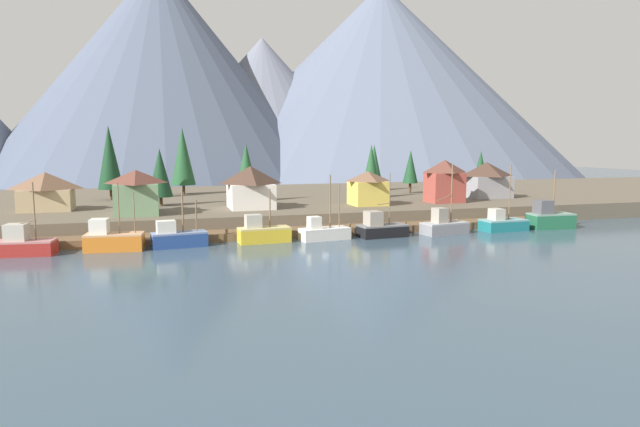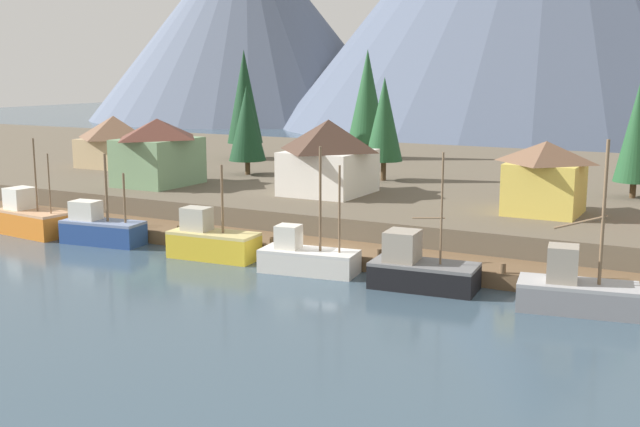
# 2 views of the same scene
# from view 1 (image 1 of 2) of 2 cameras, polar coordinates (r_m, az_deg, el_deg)

# --- Properties ---
(ground_plane) EXTENTS (400.00, 400.00, 1.00)m
(ground_plane) POSITION_cam_1_polar(r_m,az_deg,el_deg) (89.59, -3.58, -0.75)
(ground_plane) COLOR #384C5B
(dock) EXTENTS (80.00, 4.00, 1.60)m
(dock) POSITION_cam_1_polar(r_m,az_deg,el_deg) (72.18, -0.39, -1.86)
(dock) COLOR brown
(dock) RESTS_ON ground_plane
(shoreline_bank) EXTENTS (400.00, 56.00, 2.50)m
(shoreline_bank) POSITION_cam_1_polar(r_m,az_deg,el_deg) (101.03, -5.10, 1.14)
(shoreline_bank) COLOR brown
(shoreline_bank) RESTS_ON ground_plane
(mountain_central_peak) EXTENTS (122.14, 122.14, 75.57)m
(mountain_central_peak) POSITION_cam_1_polar(r_m,az_deg,el_deg) (209.78, -16.30, 14.00)
(mountain_central_peak) COLOR #4C566B
(mountain_central_peak) RESTS_ON ground_plane
(mountain_east_peak) EXTENTS (95.78, 95.78, 52.74)m
(mountain_east_peak) POSITION_cam_1_polar(r_m,az_deg,el_deg) (217.35, -6.00, 10.98)
(mountain_east_peak) COLOR slate
(mountain_east_peak) RESTS_ON ground_plane
(mountain_far_ridge) EXTENTS (156.70, 156.70, 76.15)m
(mountain_far_ridge) POSITION_cam_1_polar(r_m,az_deg,el_deg) (231.42, 6.35, 13.65)
(mountain_far_ridge) COLOR slate
(mountain_far_ridge) RESTS_ON ground_plane
(fishing_boat_red) EXTENTS (6.55, 3.50, 7.89)m
(fishing_boat_red) POSITION_cam_1_polar(r_m,az_deg,el_deg) (67.08, -28.66, -2.84)
(fishing_boat_red) COLOR maroon
(fishing_boat_red) RESTS_ON ground_plane
(fishing_boat_orange) EXTENTS (6.52, 3.44, 7.65)m
(fishing_boat_orange) POSITION_cam_1_polar(r_m,az_deg,el_deg) (65.75, -20.89, -2.54)
(fishing_boat_orange) COLOR #CC6B1E
(fishing_boat_orange) RESTS_ON ground_plane
(fishing_boat_blue) EXTENTS (6.50, 3.11, 6.80)m
(fishing_boat_blue) POSITION_cam_1_polar(r_m,az_deg,el_deg) (65.72, -14.65, -2.43)
(fishing_boat_blue) COLOR navy
(fishing_boat_blue) RESTS_ON ground_plane
(fishing_boat_yellow) EXTENTS (6.41, 2.89, 6.55)m
(fishing_boat_yellow) POSITION_cam_1_polar(r_m,az_deg,el_deg) (66.87, -5.99, -2.03)
(fishing_boat_yellow) COLOR gold
(fishing_boat_yellow) RESTS_ON ground_plane
(fishing_boat_white) EXTENTS (6.54, 3.34, 8.16)m
(fishing_boat_white) POSITION_cam_1_polar(r_m,az_deg,el_deg) (68.45, 0.37, -1.96)
(fishing_boat_white) COLOR silver
(fishing_boat_white) RESTS_ON ground_plane
(fishing_boat_black) EXTENTS (6.48, 3.40, 8.19)m
(fishing_boat_black) POSITION_cam_1_polar(r_m,az_deg,el_deg) (70.98, 6.36, -1.53)
(fishing_boat_black) COLOR black
(fishing_boat_black) RESTS_ON ground_plane
(fishing_boat_grey) EXTENTS (6.63, 3.78, 9.31)m
(fishing_boat_grey) POSITION_cam_1_polar(r_m,az_deg,el_deg) (74.73, 12.80, -1.25)
(fishing_boat_grey) COLOR gray
(fishing_boat_grey) RESTS_ON ground_plane
(fishing_boat_teal) EXTENTS (6.35, 3.29, 9.21)m
(fishing_boat_teal) POSITION_cam_1_polar(r_m,az_deg,el_deg) (79.89, 18.54, -0.98)
(fishing_boat_teal) COLOR #196B70
(fishing_boat_teal) RESTS_ON ground_plane
(fishing_boat_green) EXTENTS (6.45, 3.42, 8.27)m
(fishing_boat_green) POSITION_cam_1_polar(r_m,az_deg,el_deg) (84.40, 22.83, -0.46)
(fishing_boat_green) COLOR #1E5B3D
(fishing_boat_green) RESTS_ON ground_plane
(house_grey) EXTENTS (7.67, 6.56, 6.30)m
(house_grey) POSITION_cam_1_polar(r_m,az_deg,el_deg) (101.68, 16.97, 3.42)
(house_grey) COLOR gray
(house_grey) RESTS_ON shoreline_bank
(house_white) EXTENTS (6.66, 7.35, 6.25)m
(house_white) POSITION_cam_1_polar(r_m,az_deg,el_deg) (81.48, -7.26, 2.80)
(house_white) COLOR silver
(house_white) RESTS_ON shoreline_bank
(house_green) EXTENTS (5.90, 7.32, 6.01)m
(house_green) POSITION_cam_1_polar(r_m,az_deg,el_deg) (77.74, -18.63, 2.17)
(house_green) COLOR #6B8E66
(house_green) RESTS_ON shoreline_bank
(house_tan) EXTENTS (7.30, 5.55, 5.51)m
(house_tan) POSITION_cam_1_polar(r_m,az_deg,el_deg) (86.97, -26.71, 2.11)
(house_tan) COLOR tan
(house_tan) RESTS_ON shoreline_bank
(house_yellow) EXTENTS (5.38, 5.37, 5.30)m
(house_yellow) POSITION_cam_1_polar(r_m,az_deg,el_deg) (85.41, 5.01, 2.70)
(house_yellow) COLOR gold
(house_yellow) RESTS_ON shoreline_bank
(house_red) EXTENTS (5.79, 4.51, 6.93)m
(house_red) POSITION_cam_1_polar(r_m,az_deg,el_deg) (91.31, 12.88, 3.36)
(house_red) COLOR #9E4238
(house_red) RESTS_ON shoreline_bank
(conifer_near_left) EXTENTS (4.13, 4.13, 12.62)m
(conifer_near_left) POSITION_cam_1_polar(r_m,az_deg,el_deg) (99.34, -21.14, 5.48)
(conifer_near_left) COLOR #4C3823
(conifer_near_left) RESTS_ON shoreline_bank
(conifer_near_right) EXTENTS (3.60, 3.60, 9.42)m
(conifer_near_right) POSITION_cam_1_polar(r_m,az_deg,el_deg) (112.70, 5.67, 5.08)
(conifer_near_right) COLOR #4C3823
(conifer_near_right) RESTS_ON shoreline_bank
(conifer_mid_left) EXTENTS (3.31, 3.31, 9.44)m
(conifer_mid_left) POSITION_cam_1_polar(r_m,az_deg,el_deg) (96.90, 5.37, 4.80)
(conifer_mid_left) COLOR #4C3823
(conifer_mid_left) RESTS_ON shoreline_bank
(conifer_mid_right) EXTENTS (3.55, 3.55, 9.68)m
(conifer_mid_right) POSITION_cam_1_polar(r_m,az_deg,el_deg) (90.89, -7.72, 4.85)
(conifer_mid_right) COLOR #4C3823
(conifer_mid_right) RESTS_ON shoreline_bank
(conifer_back_left) EXTENTS (3.03, 3.03, 8.13)m
(conifer_back_left) POSITION_cam_1_polar(r_m,az_deg,el_deg) (113.15, 16.43, 4.59)
(conifer_back_left) COLOR #4C3823
(conifer_back_left) RESTS_ON shoreline_bank
(conifer_back_right) EXTENTS (3.69, 3.69, 8.83)m
(conifer_back_right) POSITION_cam_1_polar(r_m,az_deg,el_deg) (87.33, -16.37, 4.11)
(conifer_back_right) COLOR #4C3823
(conifer_back_right) RESTS_ON shoreline_bank
(conifer_centre) EXTENTS (4.54, 4.54, 12.67)m
(conifer_centre) POSITION_cam_1_polar(r_m,az_deg,el_deg) (106.36, -14.15, 5.83)
(conifer_centre) COLOR #4C3823
(conifer_centre) RESTS_ON shoreline_bank
(conifer_far_left) EXTENTS (2.92, 2.92, 8.33)m
(conifer_far_left) POSITION_cam_1_polar(r_m,az_deg,el_deg) (107.41, 9.43, 4.83)
(conifer_far_left) COLOR #4C3823
(conifer_far_left) RESTS_ON shoreline_bank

